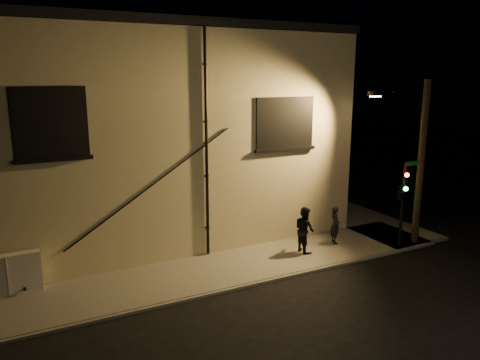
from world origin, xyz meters
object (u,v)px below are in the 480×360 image
pedestrian_b (305,229)px  streetlamp_pole (418,159)px  pedestrian_a (335,225)px  utility_cabinet (7,275)px  traffic_signal (402,191)px

pedestrian_b → streetlamp_pole: size_ratio=0.27×
pedestrian_a → utility_cabinet: bearing=103.0°
traffic_signal → streetlamp_pole: (0.97, 0.22, 1.17)m
pedestrian_a → pedestrian_b: bearing=114.9°
pedestrian_a → streetlamp_pole: bearing=-96.1°
pedestrian_a → traffic_signal: (1.97, -1.52, 1.52)m
utility_cabinet → pedestrian_b: bearing=-6.7°
streetlamp_pole → utility_cabinet: bearing=171.3°
utility_cabinet → pedestrian_a: 12.02m
utility_cabinet → pedestrian_b: size_ratio=1.11×
pedestrian_a → traffic_signal: traffic_signal is taller
utility_cabinet → pedestrian_a: size_ratio=1.29×
utility_cabinet → traffic_signal: traffic_signal is taller
pedestrian_b → traffic_signal: 4.10m
utility_cabinet → streetlamp_pole: bearing=-8.7°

